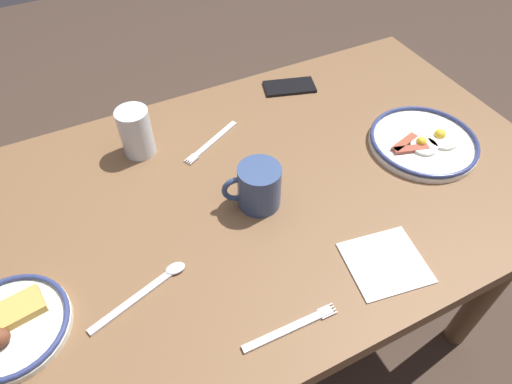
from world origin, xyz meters
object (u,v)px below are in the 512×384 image
at_px(coffee_mug, 258,186).
at_px(fork_far, 212,142).
at_px(fork_near, 291,328).
at_px(cell_phone, 289,87).
at_px(plate_near_main, 424,142).
at_px(plate_center_pancakes, 10,326).
at_px(drinking_glass, 136,134).
at_px(paper_napkin, 385,263).
at_px(tea_spoon, 152,286).

relative_size(coffee_mug, fork_far, 0.73).
bearing_deg(coffee_mug, fork_near, 74.38).
xyz_separation_m(cell_phone, fork_far, (0.29, 0.12, -0.00)).
xyz_separation_m(plate_near_main, plate_center_pancakes, (0.97, 0.06, 0.00)).
xyz_separation_m(drinking_glass, fork_far, (-0.17, 0.05, -0.05)).
bearing_deg(fork_far, coffee_mug, 93.97).
bearing_deg(paper_napkin, plate_near_main, -141.33).
bearing_deg(fork_near, drinking_glass, -79.78).
bearing_deg(plate_near_main, tea_spoon, 6.65).
distance_m(coffee_mug, tea_spoon, 0.30).
bearing_deg(paper_napkin, coffee_mug, -58.90).
relative_size(plate_near_main, cell_phone, 1.85).
bearing_deg(fork_far, paper_napkin, 109.36).
bearing_deg(fork_near, paper_napkin, -171.25).
height_order(plate_near_main, cell_phone, plate_near_main).
bearing_deg(fork_near, cell_phone, -119.20).
relative_size(plate_near_main, coffee_mug, 2.11).
bearing_deg(drinking_glass, plate_center_pancakes, 46.08).
relative_size(plate_center_pancakes, paper_napkin, 1.37).
xyz_separation_m(cell_phone, tea_spoon, (0.55, 0.45, 0.00)).
distance_m(coffee_mug, paper_napkin, 0.30).
bearing_deg(coffee_mug, paper_napkin, 121.10).
bearing_deg(tea_spoon, coffee_mug, -159.91).
xyz_separation_m(fork_far, tea_spoon, (0.26, 0.33, 0.00)).
bearing_deg(plate_near_main, fork_near, 27.27).
relative_size(fork_far, tea_spoon, 0.86).
distance_m(plate_near_main, plate_center_pancakes, 0.98).
xyz_separation_m(paper_napkin, fork_far, (0.17, -0.48, 0.00)).
bearing_deg(cell_phone, tea_spoon, 55.94).
distance_m(coffee_mug, fork_near, 0.31).
relative_size(coffee_mug, fork_near, 0.68).
height_order(paper_napkin, fork_far, fork_far).
height_order(drinking_glass, paper_napkin, drinking_glass).
bearing_deg(cell_phone, fork_near, 77.63).
distance_m(cell_phone, paper_napkin, 0.61).
bearing_deg(fork_far, plate_near_main, 152.49).
bearing_deg(coffee_mug, plate_center_pancakes, 7.99).
distance_m(paper_napkin, fork_near, 0.24).
relative_size(drinking_glass, fork_near, 0.66).
bearing_deg(plate_near_main, drinking_glass, -24.84).
bearing_deg(tea_spoon, plate_center_pancakes, -6.39).
relative_size(paper_napkin, fork_near, 0.81).
xyz_separation_m(plate_near_main, paper_napkin, (0.30, 0.24, -0.01)).
relative_size(plate_center_pancakes, fork_far, 1.19).
height_order(plate_near_main, tea_spoon, plate_near_main).
bearing_deg(drinking_glass, cell_phone, -171.49).
bearing_deg(cell_phone, plate_center_pancakes, 44.61).
height_order(drinking_glass, fork_near, drinking_glass).
bearing_deg(plate_near_main, paper_napkin, 38.67).
xyz_separation_m(plate_near_main, drinking_glass, (0.64, -0.29, 0.04)).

